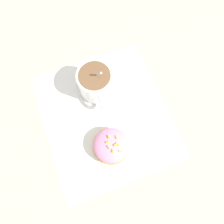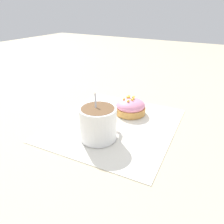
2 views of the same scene
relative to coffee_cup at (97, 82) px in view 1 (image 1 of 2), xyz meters
name	(u,v)px [view 1 (image 1 of 2)]	position (x,y,z in m)	size (l,w,h in m)	color
ground_plane	(105,116)	(0.07, 0.00, -0.04)	(3.00, 3.00, 0.00)	#C6B793
paper_napkin	(105,116)	(0.07, 0.00, -0.04)	(0.35, 0.32, 0.00)	white
coffee_cup	(97,82)	(0.00, 0.00, 0.00)	(0.11, 0.08, 0.10)	white
frosted_pastry	(111,145)	(0.15, -0.01, -0.02)	(0.08, 0.08, 0.05)	#D19347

